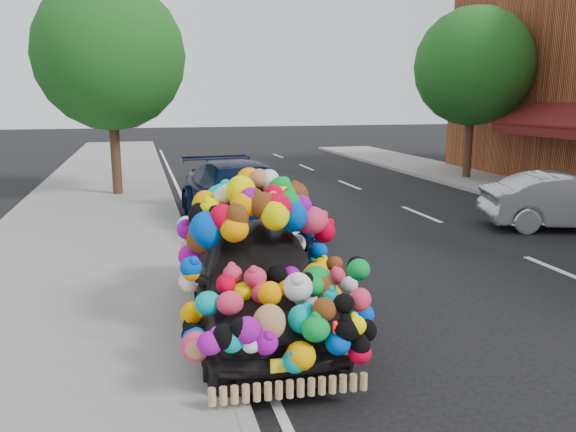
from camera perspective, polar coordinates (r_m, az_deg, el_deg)
The scene contains 9 objects.
ground at distance 8.55m, azimuth 7.64°, elevation -7.69°, with size 100.00×100.00×0.00m, color black.
sidewalk at distance 8.02m, azimuth -22.53°, elevation -9.42°, with size 4.00×60.00×0.12m, color gray.
kerb at distance 7.97m, azimuth -8.37°, elevation -8.69°, with size 0.15×60.00×0.13m, color gray.
lane_markings at distance 10.41m, azimuth 26.37°, elevation -5.23°, with size 6.00×50.00×0.01m, color silver, non-canonical shape.
tree_near_sidewalk at distance 16.98m, azimuth -17.69°, elevation 15.31°, with size 4.20×4.20×6.13m.
tree_far_b at distance 20.70m, azimuth 18.31°, elevation 14.20°, with size 4.00×4.00×5.90m.
plush_art_car at distance 6.89m, azimuth -3.17°, elevation -3.67°, with size 2.16×4.19×1.97m.
navy_sedan at distance 12.30m, azimuth -4.64°, elevation 1.93°, with size 2.04×5.03×1.46m, color black.
silver_hatchback at distance 13.85m, azimuth 26.84°, elevation 1.33°, with size 1.31×3.76×1.24m, color #9EA0A5.
Camera 1 is at (-3.13, -7.43, 2.85)m, focal length 35.00 mm.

